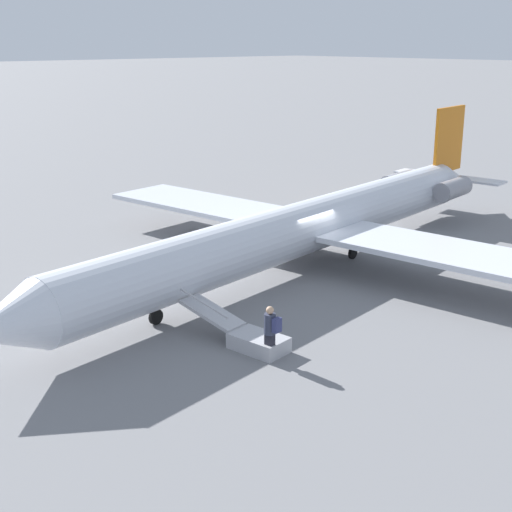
{
  "coord_description": "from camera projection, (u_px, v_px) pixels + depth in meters",
  "views": [
    {
      "loc": [
        20.87,
        20.42,
        9.4
      ],
      "look_at": [
        3.69,
        1.26,
        1.56
      ],
      "focal_mm": 50.0,
      "sensor_mm": 36.0,
      "label": 1
    }
  ],
  "objects": [
    {
      "name": "ground_plane",
      "position": [
        300.0,
        268.0,
        30.61
      ],
      "size": [
        600.0,
        600.0,
        0.0
      ],
      "primitive_type": "plane",
      "color": "slate"
    },
    {
      "name": "passenger",
      "position": [
        271.0,
        329.0,
        21.52
      ],
      "size": [
        0.37,
        0.56,
        1.74
      ],
      "rotation": [
        0.0,
        0.0,
        -1.43
      ],
      "color": "#23232D",
      "rests_on": "ground"
    },
    {
      "name": "airplane_main",
      "position": [
        313.0,
        224.0,
        30.74
      ],
      "size": [
        30.93,
        23.97,
        5.89
      ],
      "rotation": [
        0.0,
        0.0,
        0.14
      ],
      "color": "silver",
      "rests_on": "ground"
    },
    {
      "name": "boarding_stairs",
      "position": [
        249.0,
        336.0,
        22.64
      ],
      "size": [
        1.58,
        4.11,
        1.54
      ],
      "rotation": [
        0.0,
        0.0,
        -1.43
      ],
      "color": "#B2B2B7",
      "rests_on": "ground"
    }
  ]
}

